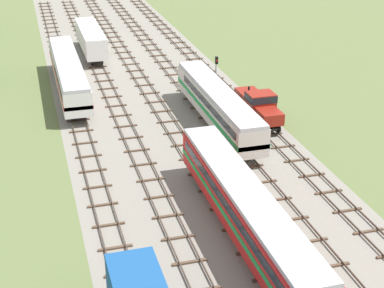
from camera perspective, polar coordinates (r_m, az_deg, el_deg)
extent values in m
plane|color=#5B6B3D|center=(64.42, -3.07, 3.27)|extent=(480.00, 480.00, 0.00)
cube|color=gray|center=(64.42, -3.07, 3.27)|extent=(21.90, 176.00, 0.01)
cube|color=#47382D|center=(64.00, -11.75, 2.82)|extent=(0.07, 126.00, 0.15)
cube|color=#47382D|center=(64.10, -10.47, 2.97)|extent=(0.07, 126.00, 0.15)
cube|color=brown|center=(39.12, -6.71, -12.36)|extent=(2.40, 0.22, 0.14)
cube|color=brown|center=(41.54, -7.43, -9.94)|extent=(2.40, 0.22, 0.14)
cube|color=brown|center=(44.03, -8.07, -7.78)|extent=(2.40, 0.22, 0.14)
cube|color=brown|center=(46.57, -8.62, -5.85)|extent=(2.40, 0.22, 0.14)
cube|color=brown|center=(49.17, -9.12, -4.13)|extent=(2.40, 0.22, 0.14)
cube|color=brown|center=(51.82, -9.57, -2.58)|extent=(2.40, 0.22, 0.14)
cube|color=brown|center=(54.50, -9.97, -1.18)|extent=(2.40, 0.22, 0.14)
cube|color=brown|center=(57.21, -10.33, 0.08)|extent=(2.40, 0.22, 0.14)
cube|color=brown|center=(59.95, -10.66, 1.24)|extent=(2.40, 0.22, 0.14)
cube|color=brown|center=(62.71, -10.96, 2.29)|extent=(2.40, 0.22, 0.14)
cube|color=brown|center=(65.49, -11.23, 3.25)|extent=(2.40, 0.22, 0.14)
cube|color=brown|center=(68.29, -11.49, 4.13)|extent=(2.40, 0.22, 0.14)
cube|color=brown|center=(71.11, -11.72, 4.94)|extent=(2.40, 0.22, 0.14)
cube|color=brown|center=(73.94, -11.94, 5.69)|extent=(2.40, 0.22, 0.14)
cube|color=brown|center=(76.79, -12.14, 6.39)|extent=(2.40, 0.22, 0.14)
cube|color=brown|center=(79.65, -12.32, 7.03)|extent=(2.40, 0.22, 0.14)
cube|color=brown|center=(82.51, -12.50, 7.63)|extent=(2.40, 0.22, 0.14)
cube|color=brown|center=(85.39, -12.66, 8.19)|extent=(2.40, 0.22, 0.14)
cube|color=brown|center=(88.27, -12.81, 8.72)|extent=(2.40, 0.22, 0.14)
cube|color=brown|center=(91.17, -12.96, 9.21)|extent=(2.40, 0.22, 0.14)
cube|color=brown|center=(94.06, -13.09, 9.67)|extent=(2.40, 0.22, 0.14)
cube|color=brown|center=(96.97, -13.22, 10.10)|extent=(2.40, 0.22, 0.14)
cube|color=brown|center=(99.88, -13.34, 10.51)|extent=(2.40, 0.22, 0.14)
cube|color=brown|center=(102.79, -13.46, 10.89)|extent=(2.40, 0.22, 0.14)
cube|color=brown|center=(105.71, -13.56, 11.25)|extent=(2.40, 0.22, 0.14)
cube|color=brown|center=(108.64, -13.67, 11.60)|extent=(2.40, 0.22, 0.14)
cube|color=brown|center=(111.57, -13.76, 11.92)|extent=(2.40, 0.22, 0.14)
cube|color=brown|center=(114.50, -13.86, 12.23)|extent=(2.40, 0.22, 0.14)
cube|color=brown|center=(117.44, -13.94, 12.52)|extent=(2.40, 0.22, 0.14)
cube|color=brown|center=(120.37, -14.03, 12.80)|extent=(2.40, 0.22, 0.14)
cube|color=brown|center=(123.32, -14.11, 13.07)|extent=(2.40, 0.22, 0.14)
cube|color=#47382D|center=(64.40, -7.79, 3.27)|extent=(0.07, 126.00, 0.15)
cube|color=#47382D|center=(64.60, -6.53, 3.41)|extent=(0.07, 126.00, 0.15)
cube|color=brown|center=(39.85, -0.24, -11.37)|extent=(2.40, 0.22, 0.14)
cube|color=brown|center=(42.23, -1.36, -9.06)|extent=(2.40, 0.22, 0.14)
cube|color=brown|center=(44.68, -2.35, -7.00)|extent=(2.40, 0.22, 0.14)
cube|color=brown|center=(47.19, -3.23, -5.15)|extent=(2.40, 0.22, 0.14)
cube|color=brown|center=(49.76, -4.01, -3.49)|extent=(2.40, 0.22, 0.14)
cube|color=brown|center=(52.37, -4.71, -1.99)|extent=(2.40, 0.22, 0.14)
cube|color=brown|center=(55.02, -5.35, -0.63)|extent=(2.40, 0.22, 0.14)
cube|color=brown|center=(57.71, -5.92, 0.60)|extent=(2.40, 0.22, 0.14)
cube|color=brown|center=(60.43, -6.45, 1.72)|extent=(2.40, 0.22, 0.14)
cube|color=brown|center=(63.17, -6.93, 2.74)|extent=(2.40, 0.22, 0.14)
cube|color=brown|center=(65.93, -7.37, 3.68)|extent=(2.40, 0.22, 0.14)
cube|color=brown|center=(68.72, -7.77, 4.54)|extent=(2.40, 0.22, 0.14)
cube|color=brown|center=(71.52, -8.15, 5.33)|extent=(2.40, 0.22, 0.14)
cube|color=brown|center=(74.34, -8.49, 6.06)|extent=(2.40, 0.22, 0.14)
cube|color=brown|center=(77.17, -8.82, 6.74)|extent=(2.40, 0.22, 0.14)
cube|color=brown|center=(80.01, -9.12, 7.37)|extent=(2.40, 0.22, 0.14)
cube|color=brown|center=(82.86, -9.40, 7.96)|extent=(2.40, 0.22, 0.14)
cube|color=brown|center=(85.73, -9.66, 8.51)|extent=(2.40, 0.22, 0.14)
cube|color=brown|center=(88.60, -9.90, 9.02)|extent=(2.40, 0.22, 0.14)
cube|color=brown|center=(91.48, -10.14, 9.50)|extent=(2.40, 0.22, 0.14)
cube|color=brown|center=(94.37, -10.35, 9.95)|extent=(2.40, 0.22, 0.14)
cube|color=brown|center=(97.27, -10.56, 10.38)|extent=(2.40, 0.22, 0.14)
cube|color=brown|center=(100.17, -10.75, 10.78)|extent=(2.40, 0.22, 0.14)
cube|color=brown|center=(103.08, -10.94, 11.15)|extent=(2.40, 0.22, 0.14)
cube|color=brown|center=(105.99, -11.11, 11.51)|extent=(2.40, 0.22, 0.14)
cube|color=brown|center=(108.91, -11.28, 11.85)|extent=(2.40, 0.22, 0.14)
cube|color=brown|center=(111.83, -11.43, 12.16)|extent=(2.40, 0.22, 0.14)
cube|color=brown|center=(114.75, -11.58, 12.47)|extent=(2.40, 0.22, 0.14)
cube|color=brown|center=(117.68, -11.72, 12.75)|extent=(2.40, 0.22, 0.14)
cube|color=brown|center=(120.61, -11.86, 13.03)|extent=(2.40, 0.22, 0.14)
cube|color=brown|center=(123.55, -11.99, 13.29)|extent=(2.40, 0.22, 0.14)
cube|color=#47382D|center=(65.11, -3.89, 3.69)|extent=(0.07, 126.00, 0.15)
cube|color=#47382D|center=(65.40, -2.66, 3.82)|extent=(0.07, 126.00, 0.15)
cube|color=brown|center=(38.85, 7.52, -12.71)|extent=(2.40, 0.22, 0.14)
cube|color=brown|center=(41.07, 5.88, -10.30)|extent=(2.40, 0.22, 0.14)
cube|color=brown|center=(43.37, 4.42, -8.13)|extent=(2.40, 0.22, 0.14)
cube|color=brown|center=(45.76, 3.13, -6.18)|extent=(2.40, 0.22, 0.14)
cube|color=brown|center=(48.22, 1.97, -4.42)|extent=(2.40, 0.22, 0.14)
cube|color=brown|center=(50.73, 0.94, -2.83)|extent=(2.40, 0.22, 0.14)
cube|color=brown|center=(53.30, 0.00, -1.40)|extent=(2.40, 0.22, 0.14)
cube|color=brown|center=(55.91, -0.85, -0.09)|extent=(2.40, 0.22, 0.14)
cube|color=brown|center=(58.55, -1.62, 1.09)|extent=(2.40, 0.22, 0.14)
cube|color=brown|center=(61.23, -2.32, 2.18)|extent=(2.40, 0.22, 0.14)
cube|color=brown|center=(63.94, -2.97, 3.17)|extent=(2.40, 0.22, 0.14)
cube|color=brown|center=(66.67, -3.56, 4.08)|extent=(2.40, 0.22, 0.14)
cube|color=brown|center=(69.43, -4.11, 4.92)|extent=(2.40, 0.22, 0.14)
cube|color=brown|center=(72.20, -4.62, 5.69)|extent=(2.40, 0.22, 0.14)
cube|color=brown|center=(74.99, -5.09, 6.41)|extent=(2.40, 0.22, 0.14)
cube|color=brown|center=(77.80, -5.53, 7.07)|extent=(2.40, 0.22, 0.14)
cube|color=brown|center=(80.62, -5.94, 7.69)|extent=(2.40, 0.22, 0.14)
cube|color=brown|center=(83.45, -6.32, 8.26)|extent=(2.40, 0.22, 0.14)
cube|color=brown|center=(86.30, -6.68, 8.80)|extent=(2.40, 0.22, 0.14)
cube|color=brown|center=(89.15, -7.02, 9.30)|extent=(2.40, 0.22, 0.14)
cube|color=brown|center=(92.02, -7.34, 9.77)|extent=(2.40, 0.22, 0.14)
cube|color=brown|center=(94.89, -7.63, 10.22)|extent=(2.40, 0.22, 0.14)
cube|color=brown|center=(97.77, -7.92, 10.63)|extent=(2.40, 0.22, 0.14)
cube|color=brown|center=(100.66, -8.18, 11.02)|extent=(2.40, 0.22, 0.14)
cube|color=brown|center=(103.55, -8.43, 11.39)|extent=(2.40, 0.22, 0.14)
cube|color=brown|center=(106.45, -8.67, 11.74)|extent=(2.40, 0.22, 0.14)
cube|color=brown|center=(109.35, -8.90, 12.07)|extent=(2.40, 0.22, 0.14)
cube|color=brown|center=(112.26, -9.11, 12.39)|extent=(2.40, 0.22, 0.14)
cube|color=brown|center=(115.18, -9.32, 12.68)|extent=(2.40, 0.22, 0.14)
cube|color=brown|center=(118.10, -9.51, 12.97)|extent=(2.40, 0.22, 0.14)
cube|color=brown|center=(121.02, -9.70, 13.23)|extent=(2.40, 0.22, 0.14)
cube|color=brown|center=(123.95, -9.88, 13.49)|extent=(2.40, 0.22, 0.14)
cube|color=#47382D|center=(66.11, -0.10, 4.08)|extent=(0.07, 126.00, 0.15)
cube|color=#47382D|center=(66.49, 1.10, 4.20)|extent=(0.07, 126.00, 0.15)
cube|color=brown|center=(40.59, 13.46, -11.42)|extent=(2.40, 0.22, 0.14)
cube|color=brown|center=(42.71, 11.54, -9.19)|extent=(2.40, 0.22, 0.14)
cube|color=brown|center=(44.94, 9.83, -7.18)|extent=(2.40, 0.22, 0.14)
cube|color=brown|center=(47.25, 8.29, -5.35)|extent=(2.40, 0.22, 0.14)
cube|color=brown|center=(49.63, 6.91, -3.70)|extent=(2.40, 0.22, 0.14)
cube|color=brown|center=(52.08, 5.66, -2.19)|extent=(2.40, 0.22, 0.14)
cube|color=brown|center=(54.58, 4.52, -0.82)|extent=(2.40, 0.22, 0.14)
cube|color=brown|center=(57.13, 3.49, 0.43)|extent=(2.40, 0.22, 0.14)
cube|color=brown|center=(59.72, 2.54, 1.57)|extent=(2.40, 0.22, 0.14)
cube|color=brown|center=(62.35, 1.68, 2.61)|extent=(2.40, 0.22, 0.14)
cube|color=brown|center=(65.01, 0.88, 3.57)|extent=(2.40, 0.22, 0.14)
cube|color=brown|center=(67.70, 0.14, 4.46)|extent=(2.40, 0.22, 0.14)
cube|color=brown|center=(70.41, -0.54, 5.27)|extent=(2.40, 0.22, 0.14)
cube|color=brown|center=(73.15, -1.17, 6.02)|extent=(2.40, 0.22, 0.14)
cube|color=brown|center=(75.91, -1.76, 6.72)|extent=(2.40, 0.22, 0.14)
cube|color=brown|center=(78.68, -2.31, 7.37)|extent=(2.40, 0.22, 0.14)
cube|color=brown|center=(81.47, -2.82, 7.98)|extent=(2.40, 0.22, 0.14)
cube|color=brown|center=(84.28, -3.30, 8.54)|extent=(2.40, 0.22, 0.14)
cube|color=brown|center=(87.09, -3.75, 9.06)|extent=(2.40, 0.22, 0.14)
cube|color=brown|center=(89.92, -4.17, 9.56)|extent=(2.40, 0.22, 0.14)
cube|color=brown|center=(92.76, -4.57, 10.02)|extent=(2.40, 0.22, 0.14)
cube|color=brown|center=(95.61, -4.94, 10.45)|extent=(2.40, 0.22, 0.14)
cube|color=brown|center=(98.47, -5.30, 10.86)|extent=(2.40, 0.22, 0.14)
cube|color=brown|center=(101.34, -5.63, 11.25)|extent=(2.40, 0.22, 0.14)
cube|color=brown|center=(104.21, -5.95, 11.61)|extent=(2.40, 0.22, 0.14)
cube|color=brown|center=(107.10, -6.25, 11.95)|extent=(2.40, 0.22, 0.14)
cube|color=brown|center=(109.98, -6.54, 12.28)|extent=(2.40, 0.22, 0.14)
cube|color=brown|center=(112.88, -6.81, 12.59)|extent=(2.40, 0.22, 0.14)
cube|color=brown|center=(115.78, -7.07, 12.88)|extent=(2.40, 0.22, 0.14)
cube|color=brown|center=(118.68, -7.32, 13.16)|extent=(2.40, 0.22, 0.14)
cube|color=brown|center=(121.59, -7.55, 13.42)|extent=(2.40, 0.22, 0.14)
cube|color=brown|center=(124.50, -7.78, 13.67)|extent=(2.40, 0.22, 0.14)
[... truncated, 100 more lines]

